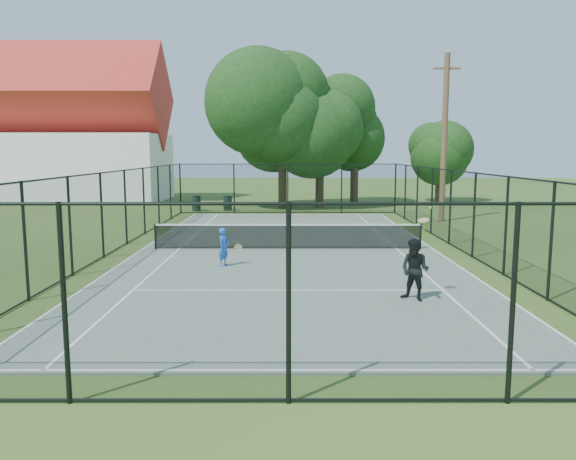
{
  "coord_description": "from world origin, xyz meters",
  "views": [
    {
      "loc": [
        -0.01,
        -20.89,
        3.7
      ],
      "look_at": [
        -0.0,
        -3.0,
        1.2
      ],
      "focal_mm": 35.0,
      "sensor_mm": 36.0,
      "label": 1
    }
  ],
  "objects_px": {
    "utility_pole": "(444,137)",
    "tennis_net": "(288,235)",
    "trash_bin_left": "(196,203)",
    "trash_bin_right": "(228,203)",
    "player_blue": "(224,247)",
    "player_black": "(415,270)"
  },
  "relations": [
    {
      "from": "tennis_net",
      "to": "trash_bin_left",
      "type": "distance_m",
      "value": 15.45
    },
    {
      "from": "tennis_net",
      "to": "player_blue",
      "type": "bearing_deg",
      "value": -122.83
    },
    {
      "from": "trash_bin_right",
      "to": "player_black",
      "type": "bearing_deg",
      "value": -72.5
    },
    {
      "from": "tennis_net",
      "to": "trash_bin_right",
      "type": "xyz_separation_m",
      "value": [
        -3.83,
        14.66,
        -0.11
      ]
    },
    {
      "from": "utility_pole",
      "to": "tennis_net",
      "type": "bearing_deg",
      "value": -132.5
    },
    {
      "from": "player_black",
      "to": "player_blue",
      "type": "bearing_deg",
      "value": 140.84
    },
    {
      "from": "player_blue",
      "to": "player_black",
      "type": "xyz_separation_m",
      "value": [
        5.17,
        -4.21,
        0.16
      ]
    },
    {
      "from": "trash_bin_left",
      "to": "utility_pole",
      "type": "relative_size",
      "value": 0.11
    },
    {
      "from": "trash_bin_right",
      "to": "utility_pole",
      "type": "height_order",
      "value": "utility_pole"
    },
    {
      "from": "tennis_net",
      "to": "trash_bin_right",
      "type": "relative_size",
      "value": 10.78
    },
    {
      "from": "trash_bin_left",
      "to": "player_blue",
      "type": "xyz_separation_m",
      "value": [
        3.71,
        -17.52,
        0.18
      ]
    },
    {
      "from": "trash_bin_right",
      "to": "player_black",
      "type": "distance_m",
      "value": 23.12
    },
    {
      "from": "trash_bin_right",
      "to": "player_black",
      "type": "relative_size",
      "value": 0.41
    },
    {
      "from": "trash_bin_left",
      "to": "player_black",
      "type": "xyz_separation_m",
      "value": [
        8.89,
        -21.73,
        0.33
      ]
    },
    {
      "from": "trash_bin_left",
      "to": "player_blue",
      "type": "distance_m",
      "value": 17.91
    },
    {
      "from": "tennis_net",
      "to": "trash_bin_left",
      "type": "relative_size",
      "value": 10.22
    },
    {
      "from": "tennis_net",
      "to": "trash_bin_left",
      "type": "bearing_deg",
      "value": 111.92
    },
    {
      "from": "trash_bin_left",
      "to": "utility_pole",
      "type": "xyz_separation_m",
      "value": [
        14.01,
        -5.34,
        3.95
      ]
    },
    {
      "from": "tennis_net",
      "to": "trash_bin_right",
      "type": "distance_m",
      "value": 15.15
    },
    {
      "from": "trash_bin_right",
      "to": "trash_bin_left",
      "type": "bearing_deg",
      "value": -170.58
    },
    {
      "from": "tennis_net",
      "to": "player_blue",
      "type": "xyz_separation_m",
      "value": [
        -2.05,
        -3.18,
        0.1
      ]
    },
    {
      "from": "player_blue",
      "to": "trash_bin_left",
      "type": "bearing_deg",
      "value": 101.97
    }
  ]
}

